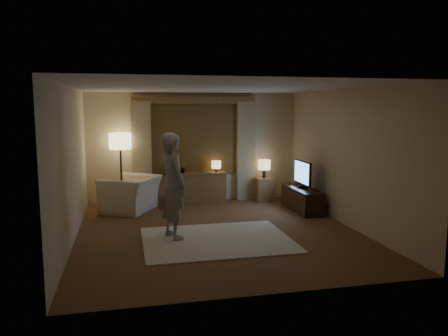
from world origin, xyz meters
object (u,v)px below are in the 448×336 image
object	(u,v)px
side_table	(264,189)
tv_stand	(302,199)
person	(173,186)
sideboard	(200,189)
armchair	(131,194)

from	to	relation	value
side_table	tv_stand	bearing A→B (deg)	-67.36
person	sideboard	bearing A→B (deg)	-41.01
sideboard	tv_stand	distance (m)	2.41
tv_stand	person	world-z (taller)	person
side_table	person	xyz separation A→B (m)	(-2.50, -2.64, 0.65)
armchair	tv_stand	size ratio (longest dim) A/B	0.84
armchair	tv_stand	xyz separation A→B (m)	(3.67, -0.77, -0.13)
side_table	person	size ratio (longest dim) A/B	0.31
sideboard	armchair	world-z (taller)	armchair
sideboard	side_table	world-z (taller)	sideboard
armchair	sideboard	bearing A→B (deg)	134.74
tv_stand	person	xyz separation A→B (m)	(-2.99, -1.45, 0.68)
side_table	person	world-z (taller)	person
side_table	tv_stand	distance (m)	1.29
side_table	tv_stand	xyz separation A→B (m)	(0.50, -1.19, -0.03)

